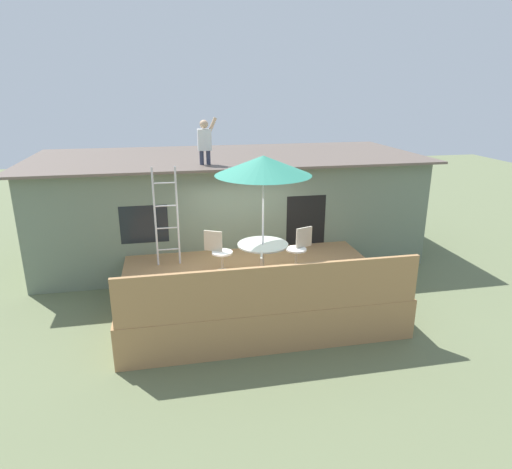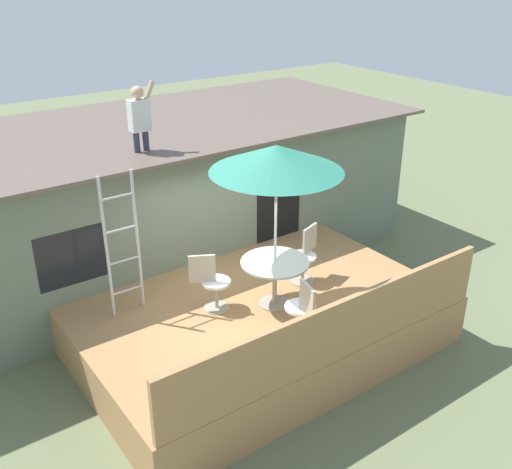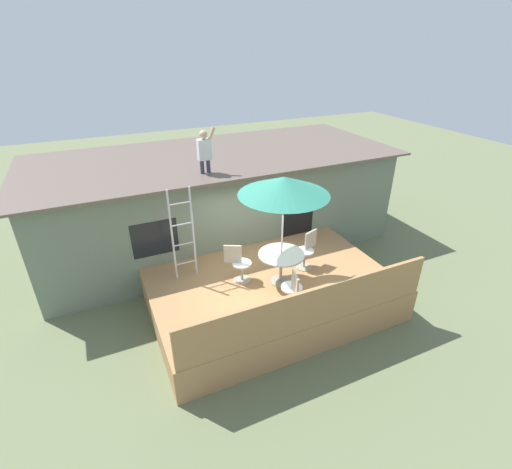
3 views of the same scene
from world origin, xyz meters
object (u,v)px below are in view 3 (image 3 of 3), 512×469
at_px(patio_umbrella, 284,186).
at_px(patio_chair_right, 307,250).
at_px(patio_chair_left, 239,263).
at_px(person_figure, 205,149).
at_px(step_ladder, 183,234).
at_px(patio_table, 281,260).
at_px(patio_chair_near, 293,290).

distance_m(patio_umbrella, patio_chair_right, 2.11).
bearing_deg(patio_chair_left, person_figure, 119.19).
bearing_deg(step_ladder, patio_table, -31.23).
xyz_separation_m(step_ladder, patio_chair_near, (1.67, -2.08, -0.64)).
height_order(patio_chair_right, patio_chair_near, same).
bearing_deg(person_figure, patio_chair_near, -78.62).
bearing_deg(step_ladder, patio_chair_near, -51.17).
distance_m(person_figure, patio_chair_near, 4.02).
bearing_deg(patio_table, patio_chair_right, 20.24).
relative_size(patio_umbrella, patio_chair_left, 2.76).
bearing_deg(patio_chair_near, patio_umbrella, 0.00).
xyz_separation_m(person_figure, patio_chair_near, (0.67, -3.32, -2.16)).
xyz_separation_m(step_ladder, person_figure, (1.00, 1.25, 1.52)).
distance_m(patio_table, patio_chair_near, 0.96).
xyz_separation_m(patio_umbrella, step_ladder, (-1.90, 1.15, -1.25)).
bearing_deg(patio_chair_right, person_figure, -69.86).
relative_size(patio_table, patio_umbrella, 0.41).
distance_m(step_ladder, patio_chair_right, 2.96).
xyz_separation_m(patio_umbrella, patio_chair_left, (-0.85, 0.45, -1.89)).
xyz_separation_m(patio_chair_right, patio_chair_near, (-1.10, -1.25, 0.00)).
xyz_separation_m(patio_chair_left, patio_chair_near, (0.63, -1.38, 0.00)).
relative_size(step_ladder, person_figure, 1.98).
height_order(step_ladder, patio_chair_left, step_ladder).
distance_m(patio_table, patio_umbrella, 1.76).
bearing_deg(person_figure, step_ladder, -128.90).
relative_size(step_ladder, patio_chair_near, 2.39).
relative_size(patio_table, step_ladder, 0.47).
xyz_separation_m(patio_table, patio_chair_right, (0.87, 0.32, -0.13)).
distance_m(person_figure, patio_chair_right, 3.48).
xyz_separation_m(patio_umbrella, patio_chair_near, (-0.22, -0.93, -1.89)).
xyz_separation_m(person_figure, patio_chair_left, (0.04, -1.94, -2.16)).
height_order(person_figure, patio_chair_left, person_figure).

